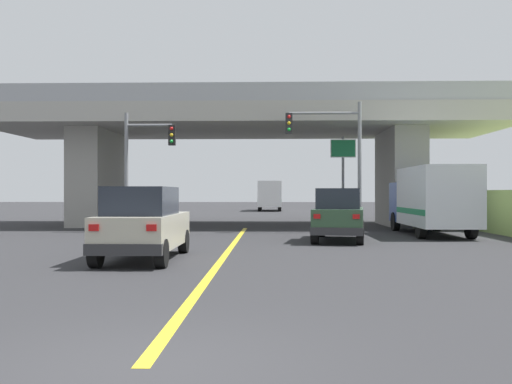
# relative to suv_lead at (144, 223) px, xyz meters

# --- Properties ---
(ground) EXTENTS (160.00, 160.00, 0.00)m
(ground) POSITION_rel_suv_lead_xyz_m (2.15, 16.96, -1.01)
(ground) COLOR #2B2B2D
(overpass_bridge) EXTENTS (28.30, 9.64, 7.24)m
(overpass_bridge) POSITION_rel_suv_lead_xyz_m (2.15, 16.96, 3.96)
(overpass_bridge) COLOR #A8A59E
(overpass_bridge) RESTS_ON ground
(lane_divider_stripe) EXTENTS (0.20, 24.05, 0.01)m
(lane_divider_stripe) POSITION_rel_suv_lead_xyz_m (2.15, 2.26, -1.01)
(lane_divider_stripe) COLOR yellow
(lane_divider_stripe) RESTS_ON ground
(suv_lead) EXTENTS (1.90, 4.72, 2.02)m
(suv_lead) POSITION_rel_suv_lead_xyz_m (0.00, 0.00, 0.00)
(suv_lead) COLOR #B7B29E
(suv_lead) RESTS_ON ground
(suv_crossing) EXTENTS (2.52, 4.78, 2.02)m
(suv_crossing) POSITION_rel_suv_lead_xyz_m (6.13, 6.46, -0.00)
(suv_crossing) COLOR #2D4C33
(suv_crossing) RESTS_ON ground
(box_truck) EXTENTS (2.33, 7.13, 2.95)m
(box_truck) POSITION_rel_suv_lead_xyz_m (10.56, 9.63, 0.56)
(box_truck) COLOR navy
(box_truck) RESTS_ON ground
(traffic_signal_nearside) EXTENTS (3.55, 0.36, 6.10)m
(traffic_signal_nearside) POSITION_rel_suv_lead_xyz_m (6.50, 11.23, 2.95)
(traffic_signal_nearside) COLOR slate
(traffic_signal_nearside) RESTS_ON ground
(traffic_signal_farside) EXTENTS (2.42, 0.36, 5.63)m
(traffic_signal_farside) POSITION_rel_suv_lead_xyz_m (-2.57, 11.24, 2.56)
(traffic_signal_farside) COLOR slate
(traffic_signal_farside) RESTS_ON ground
(highway_sign) EXTENTS (1.34, 0.17, 4.85)m
(highway_sign) POSITION_rel_suv_lead_xyz_m (7.33, 14.99, 2.48)
(highway_sign) COLOR slate
(highway_sign) RESTS_ON ground
(semi_truck_distant) EXTENTS (2.33, 7.28, 3.00)m
(semi_truck_distant) POSITION_rel_suv_lead_xyz_m (3.31, 43.15, 0.58)
(semi_truck_distant) COLOR silver
(semi_truck_distant) RESTS_ON ground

